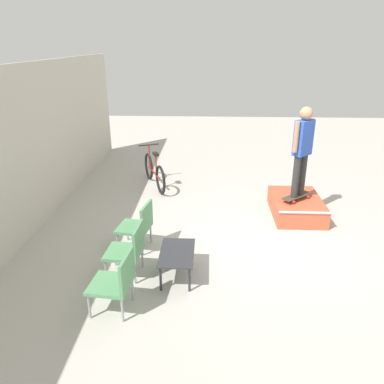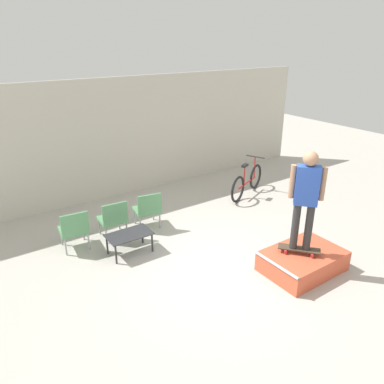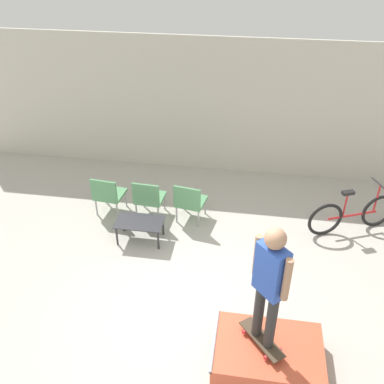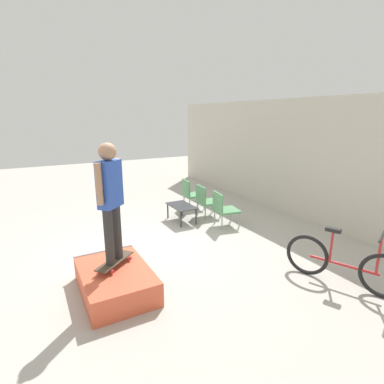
{
  "view_description": "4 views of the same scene",
  "coord_description": "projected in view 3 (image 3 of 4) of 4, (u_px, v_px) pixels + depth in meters",
  "views": [
    {
      "loc": [
        -5.94,
        1.05,
        3.33
      ],
      "look_at": [
        -0.07,
        1.32,
        0.96
      ],
      "focal_mm": 35.0,
      "sensor_mm": 36.0,
      "label": 1
    },
    {
      "loc": [
        -3.66,
        -4.33,
        3.89
      ],
      "look_at": [
        0.19,
        1.28,
        1.04
      ],
      "focal_mm": 35.0,
      "sensor_mm": 36.0,
      "label": 2
    },
    {
      "loc": [
        0.75,
        -4.37,
        5.01
      ],
      "look_at": [
        -0.17,
        1.55,
        1.1
      ],
      "focal_mm": 40.0,
      "sensor_mm": 36.0,
      "label": 3
    },
    {
      "loc": [
        5.25,
        -1.69,
        2.59
      ],
      "look_at": [
        -0.02,
        1.2,
        1.04
      ],
      "focal_mm": 28.0,
      "sensor_mm": 36.0,
      "label": 4
    }
  ],
  "objects": [
    {
      "name": "patio_chair_left",
      "position": [
        108.0,
        193.0,
        8.28
      ],
      "size": [
        0.57,
        0.57,
        0.84
      ],
      "rotation": [
        0.0,
        0.0,
        3.04
      ],
      "color": "#99999E",
      "rests_on": "ground_plane"
    },
    {
      "name": "coffee_table",
      "position": [
        140.0,
        224.0,
        7.64
      ],
      "size": [
        0.85,
        0.51,
        0.41
      ],
      "color": "#2D2D33",
      "rests_on": "ground_plane"
    },
    {
      "name": "patio_chair_right",
      "position": [
        190.0,
        201.0,
        8.08
      ],
      "size": [
        0.6,
        0.6,
        0.84
      ],
      "rotation": [
        0.0,
        0.0,
        2.97
      ],
      "color": "#99999E",
      "rests_on": "ground_plane"
    },
    {
      "name": "ground_plane",
      "position": [
        188.0,
        309.0,
        6.45
      ],
      "size": [
        24.0,
        24.0,
        0.0
      ],
      "primitive_type": "plane",
      "color": "#B7B2A8"
    },
    {
      "name": "bicycle",
      "position": [
        352.0,
        214.0,
        7.87
      ],
      "size": [
        1.66,
        0.79,
        0.95
      ],
      "rotation": [
        0.0,
        0.0,
        0.4
      ],
      "color": "black",
      "rests_on": "ground_plane"
    },
    {
      "name": "person_skater",
      "position": [
        270.0,
        279.0,
        4.88
      ],
      "size": [
        0.42,
        0.44,
        1.76
      ],
      "rotation": [
        0.0,
        0.0,
        -0.82
      ],
      "color": "#2D2D2D",
      "rests_on": "skateboard_on_ramp"
    },
    {
      "name": "house_wall_back",
      "position": [
        220.0,
        108.0,
        9.2
      ],
      "size": [
        12.0,
        0.06,
        3.0
      ],
      "color": "beige",
      "rests_on": "ground_plane"
    },
    {
      "name": "skate_ramp_box",
      "position": [
        267.0,
        355.0,
        5.57
      ],
      "size": [
        1.43,
        0.97,
        0.39
      ],
      "color": "#DB5638",
      "rests_on": "ground_plane"
    },
    {
      "name": "skateboard_on_ramp",
      "position": [
        262.0,
        339.0,
        5.46
      ],
      "size": [
        0.61,
        0.68,
        0.07
      ],
      "rotation": [
        0.0,
        0.0,
        -0.88
      ],
      "color": "#473828",
      "rests_on": "skate_ramp_box"
    },
    {
      "name": "patio_chair_center",
      "position": [
        149.0,
        197.0,
        8.18
      ],
      "size": [
        0.56,
        0.56,
        0.84
      ],
      "rotation": [
        0.0,
        0.0,
        3.07
      ],
      "color": "#99999E",
      "rests_on": "ground_plane"
    }
  ]
}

